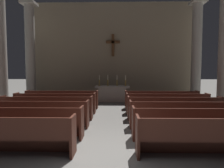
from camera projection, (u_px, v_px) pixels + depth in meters
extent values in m
plane|color=slate|center=(105.00, 155.00, 4.59)|extent=(80.00, 80.00, 0.00)
cube|color=#4C2319|center=(0.00, 143.00, 4.81)|extent=(3.66, 0.04, 0.40)
cube|color=#4C2319|center=(73.00, 136.00, 4.55)|extent=(0.06, 0.50, 0.95)
cube|color=#4C2319|center=(19.00, 124.00, 5.76)|extent=(3.66, 0.40, 0.05)
cube|color=#4C2319|center=(15.00, 116.00, 5.51)|extent=(3.66, 0.05, 0.50)
cube|color=#4C2319|center=(23.00, 129.00, 5.95)|extent=(3.66, 0.04, 0.40)
cube|color=#4C2319|center=(82.00, 123.00, 5.69)|extent=(0.06, 0.50, 0.95)
cube|color=#4C2319|center=(35.00, 115.00, 6.90)|extent=(3.66, 0.40, 0.05)
cube|color=#4C2319|center=(33.00, 108.00, 6.65)|extent=(3.66, 0.05, 0.50)
cube|color=#4C2319|center=(38.00, 120.00, 7.09)|extent=(3.66, 0.04, 0.40)
cube|color=#4C2319|center=(88.00, 114.00, 6.83)|extent=(0.06, 0.50, 0.95)
cube|color=#4C2319|center=(47.00, 109.00, 8.03)|extent=(3.66, 0.40, 0.05)
cube|color=#4C2319|center=(45.00, 103.00, 7.79)|extent=(3.66, 0.05, 0.50)
cube|color=#4C2319|center=(49.00, 113.00, 8.23)|extent=(3.66, 0.04, 0.40)
cube|color=#4C2319|center=(92.00, 108.00, 7.97)|extent=(0.06, 0.50, 0.95)
cube|color=#4C2319|center=(2.00, 107.00, 8.05)|extent=(0.06, 0.50, 0.95)
cube|color=#4C2319|center=(56.00, 104.00, 9.17)|extent=(3.66, 0.40, 0.05)
cube|color=#4C2319|center=(54.00, 99.00, 8.93)|extent=(3.66, 0.05, 0.50)
cube|color=#4C2319|center=(57.00, 108.00, 9.37)|extent=(3.66, 0.04, 0.40)
cube|color=#4C2319|center=(95.00, 103.00, 9.11)|extent=(0.06, 0.50, 0.95)
cube|color=#4C2319|center=(16.00, 103.00, 9.19)|extent=(0.06, 0.50, 0.95)
cube|color=#4C2319|center=(62.00, 100.00, 10.31)|extent=(3.66, 0.40, 0.05)
cube|color=#4C2319|center=(61.00, 96.00, 10.07)|extent=(3.66, 0.05, 0.50)
cube|color=#4C2319|center=(63.00, 104.00, 10.51)|extent=(3.66, 0.04, 0.40)
cube|color=#4C2319|center=(97.00, 99.00, 10.25)|extent=(0.06, 0.50, 0.95)
cube|color=#4C2319|center=(27.00, 99.00, 10.33)|extent=(0.06, 0.50, 0.95)
cube|color=#4C2319|center=(218.00, 139.00, 4.50)|extent=(3.66, 0.40, 0.05)
cube|color=#4C2319|center=(224.00, 130.00, 4.25)|extent=(3.66, 0.05, 0.50)
cube|color=#4C2319|center=(214.00, 145.00, 4.69)|extent=(3.66, 0.04, 0.40)
cube|color=#4C2319|center=(138.00, 136.00, 4.52)|extent=(0.06, 0.50, 0.95)
cube|color=#4C2319|center=(197.00, 125.00, 5.64)|extent=(3.66, 0.40, 0.05)
cube|color=#4C2319|center=(201.00, 117.00, 5.39)|extent=(3.66, 0.05, 0.50)
cube|color=#4C2319|center=(195.00, 131.00, 5.83)|extent=(3.66, 0.04, 0.40)
cube|color=#4C2319|center=(133.00, 123.00, 5.66)|extent=(0.06, 0.50, 0.95)
cube|color=#4C2319|center=(184.00, 116.00, 6.78)|extent=(3.66, 0.40, 0.05)
cube|color=#4C2319|center=(186.00, 109.00, 6.53)|extent=(3.66, 0.05, 0.50)
cube|color=#4C2319|center=(182.00, 121.00, 6.97)|extent=(3.66, 0.04, 0.40)
cube|color=#4C2319|center=(130.00, 114.00, 6.80)|extent=(0.06, 0.50, 0.95)
cube|color=#4C2319|center=(174.00, 109.00, 7.92)|extent=(3.66, 0.40, 0.05)
cube|color=#4C2319|center=(176.00, 103.00, 7.67)|extent=(3.66, 0.05, 0.50)
cube|color=#4C2319|center=(173.00, 114.00, 8.11)|extent=(3.66, 0.04, 0.40)
cube|color=#4C2319|center=(128.00, 108.00, 7.93)|extent=(0.06, 0.50, 0.95)
cube|color=#4C2319|center=(220.00, 108.00, 7.85)|extent=(0.06, 0.50, 0.95)
cube|color=#4C2319|center=(167.00, 104.00, 9.06)|extent=(3.66, 0.40, 0.05)
cube|color=#4C2319|center=(168.00, 99.00, 8.81)|extent=(3.66, 0.05, 0.50)
cube|color=#4C2319|center=(166.00, 108.00, 9.25)|extent=(3.66, 0.04, 0.40)
cube|color=#4C2319|center=(127.00, 103.00, 9.07)|extent=(0.06, 0.50, 0.95)
cube|color=#4C2319|center=(207.00, 103.00, 8.99)|extent=(0.06, 0.50, 0.95)
cube|color=#4C2319|center=(161.00, 101.00, 10.19)|extent=(3.66, 0.40, 0.05)
cube|color=#4C2319|center=(162.00, 96.00, 9.95)|extent=(3.66, 0.05, 0.50)
cube|color=#4C2319|center=(160.00, 104.00, 10.39)|extent=(3.66, 0.04, 0.40)
cube|color=#4C2319|center=(126.00, 100.00, 10.21)|extent=(0.06, 0.50, 0.95)
cube|color=#4C2319|center=(197.00, 100.00, 10.13)|extent=(0.06, 0.50, 0.95)
cube|color=#ADA89E|center=(2.00, 108.00, 9.86)|extent=(0.89, 0.89, 0.20)
cylinder|color=#ADA89E|center=(0.00, 47.00, 9.64)|extent=(0.64, 0.64, 6.35)
cube|color=#ADA89E|center=(223.00, 109.00, 9.60)|extent=(0.89, 0.89, 0.20)
cube|color=#ADA89E|center=(32.00, 98.00, 13.29)|extent=(0.89, 0.89, 0.20)
cylinder|color=#ADA89E|center=(30.00, 53.00, 13.08)|extent=(0.64, 0.64, 6.35)
cube|color=#ADA89E|center=(29.00, 3.00, 12.85)|extent=(0.96, 0.96, 0.16)
cube|color=#ADA89E|center=(195.00, 99.00, 13.04)|extent=(0.89, 0.89, 0.20)
cylinder|color=#ADA89E|center=(196.00, 53.00, 12.83)|extent=(0.64, 0.64, 6.35)
cube|color=#ADA89E|center=(198.00, 2.00, 12.60)|extent=(0.96, 0.96, 0.16)
cube|color=#A8A399|center=(112.00, 95.00, 12.63)|extent=(1.76, 0.72, 0.88)
cube|color=#A8A399|center=(112.00, 87.00, 12.59)|extent=(2.20, 0.90, 0.12)
cube|color=silver|center=(112.00, 86.00, 12.59)|extent=(2.09, 0.86, 0.01)
cylinder|color=#B79338|center=(99.00, 86.00, 12.61)|extent=(0.16, 0.16, 0.02)
cylinder|color=#B79338|center=(99.00, 83.00, 12.60)|extent=(0.07, 0.07, 0.38)
cylinder|color=silver|center=(99.00, 77.00, 12.57)|extent=(0.04, 0.04, 0.31)
cylinder|color=#B79338|center=(108.00, 86.00, 12.60)|extent=(0.16, 0.16, 0.02)
cylinder|color=#B79338|center=(108.00, 83.00, 12.58)|extent=(0.07, 0.07, 0.38)
cylinder|color=silver|center=(108.00, 77.00, 12.56)|extent=(0.04, 0.04, 0.31)
cylinder|color=#B79338|center=(117.00, 86.00, 12.58)|extent=(0.16, 0.16, 0.02)
cylinder|color=#B79338|center=(117.00, 83.00, 12.57)|extent=(0.07, 0.07, 0.38)
cylinder|color=silver|center=(117.00, 77.00, 12.55)|extent=(0.04, 0.04, 0.31)
cylinder|color=#B79338|center=(125.00, 86.00, 12.57)|extent=(0.16, 0.16, 0.02)
cylinder|color=#B79338|center=(126.00, 83.00, 12.56)|extent=(0.07, 0.07, 0.38)
cylinder|color=silver|center=(126.00, 77.00, 12.53)|extent=(0.04, 0.04, 0.31)
cube|color=gray|center=(113.00, 50.00, 14.64)|extent=(12.10, 0.25, 7.03)
cube|color=brown|center=(113.00, 45.00, 14.40)|extent=(0.19, 0.19, 1.62)
cube|color=brown|center=(113.00, 42.00, 14.38)|extent=(1.03, 0.19, 0.19)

